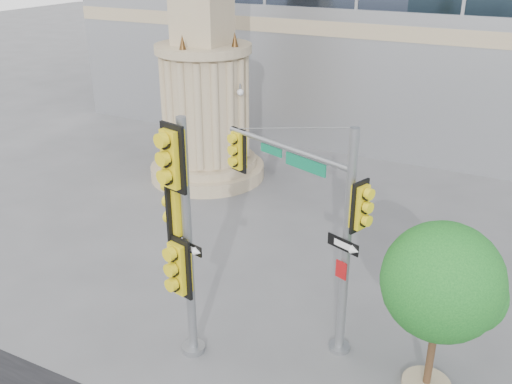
% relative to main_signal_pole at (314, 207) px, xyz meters
% --- Properties ---
extents(ground, '(120.00, 120.00, 0.00)m').
position_rel_main_signal_pole_xyz_m(ground, '(-1.17, -1.83, -3.24)').
color(ground, '#545456').
rests_on(ground, ground).
extents(monument, '(4.40, 4.40, 16.60)m').
position_rel_main_signal_pole_xyz_m(monument, '(-7.17, 7.17, 2.28)').
color(monument, tan).
rests_on(monument, ground).
extents(main_signal_pole, '(3.88, 1.75, 5.23)m').
position_rel_main_signal_pole_xyz_m(main_signal_pole, '(0.00, 0.00, 0.00)').
color(main_signal_pole, slate).
rests_on(main_signal_pole, ground).
extents(secondary_signal_pole, '(0.95, 0.84, 5.46)m').
position_rel_main_signal_pole_xyz_m(secondary_signal_pole, '(-2.11, -1.97, -0.03)').
color(secondary_signal_pole, slate).
rests_on(secondary_signal_pole, ground).
extents(street_tree, '(2.39, 2.33, 3.72)m').
position_rel_main_signal_pole_xyz_m(street_tree, '(2.94, -0.61, -0.79)').
color(street_tree, tan).
rests_on(street_tree, ground).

